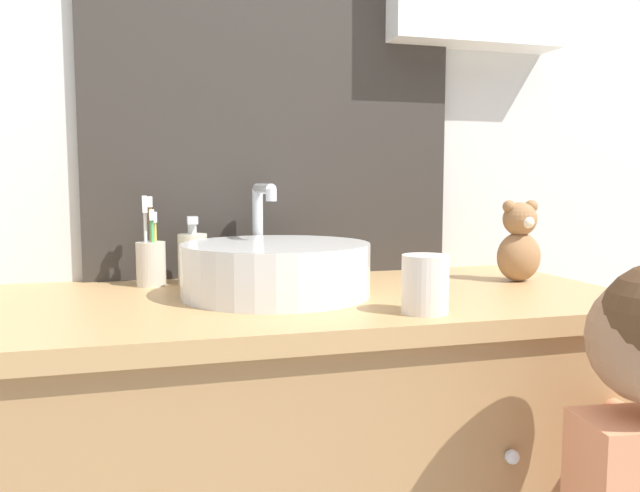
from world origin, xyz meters
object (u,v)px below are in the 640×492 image
toothbrush_holder (151,259)px  soap_dispenser (193,257)px  sink_basin (276,267)px  teddy_bear (519,243)px  drinking_cup (425,284)px

toothbrush_holder → soap_dispenser: size_ratio=1.30×
sink_basin → teddy_bear: sink_basin is taller
teddy_bear → drinking_cup: 0.43m
toothbrush_holder → soap_dispenser: bearing=1.3°
teddy_bear → sink_basin: bearing=-177.4°
teddy_bear → drinking_cup: teddy_bear is taller
toothbrush_holder → teddy_bear: size_ratio=1.06×
toothbrush_holder → sink_basin: bearing=-36.8°
drinking_cup → teddy_bear: bearing=37.0°
toothbrush_holder → drinking_cup: toothbrush_holder is taller
sink_basin → drinking_cup: sink_basin is taller
soap_dispenser → teddy_bear: bearing=-12.3°
toothbrush_holder → soap_dispenser: 0.09m
soap_dispenser → drinking_cup: bearing=-49.5°
sink_basin → soap_dispenser: bearing=129.7°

